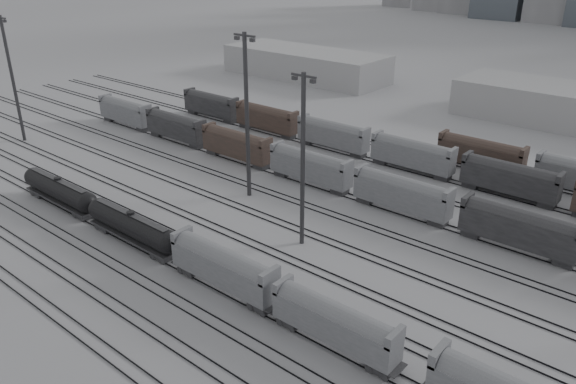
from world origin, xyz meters
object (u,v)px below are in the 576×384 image
Objects in this scene: hopper_car_a at (224,266)px; light_mast_c at (303,158)px; tank_car_b at (132,226)px; tank_car_a at (60,190)px; hopper_car_b at (335,321)px; light_mast_a at (12,77)px.

light_mast_c is at bearing 90.46° from hopper_car_a.
hopper_car_a reaches higher than tank_car_b.
tank_car_a is at bearing -180.00° from tank_car_b.
light_mast_a reaches higher than hopper_car_b.
hopper_car_a is at bearing 0.00° from tank_car_a.
hopper_car_b is at bearing -42.73° from light_mast_c.
light_mast_c is at bearing 137.27° from hopper_car_b.
tank_car_b is 54.95m from light_mast_a.
tank_car_a is 18.17m from tank_car_b.
tank_car_b is at bearing -140.02° from light_mast_c.
light_mast_a reaches higher than hopper_car_a.
light_mast_a is at bearing -177.68° from light_mast_c.
hopper_car_a reaches higher than tank_car_a.
light_mast_a is (-34.54, 11.55, 10.39)m from tank_car_a.
tank_car_a is at bearing -157.84° from light_mast_c.
hopper_car_b is 0.60× the size of light_mast_c.
tank_car_a is 50.89m from hopper_car_b.
light_mast_c is (-0.11, 14.38, 8.87)m from hopper_car_a.
tank_car_a is 1.31× the size of hopper_car_b.
tank_car_b is at bearing -12.36° from light_mast_a.
hopper_car_b reaches higher than tank_car_b.
hopper_car_b reaches higher than tank_car_a.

